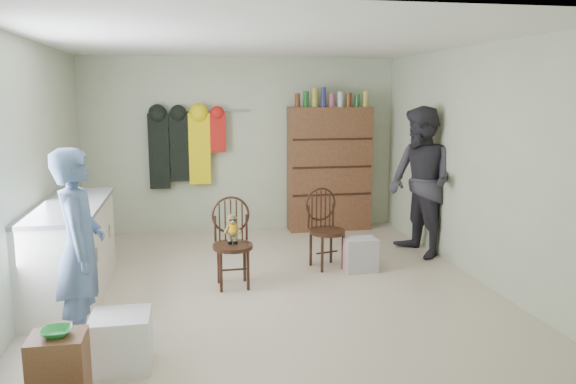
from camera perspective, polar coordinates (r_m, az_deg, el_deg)
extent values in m
plane|color=beige|center=(6.01, -2.03, -9.36)|extent=(5.00, 5.00, 0.00)
plane|color=beige|center=(8.19, -4.65, 4.76)|extent=(4.50, 0.00, 4.50)
plane|color=beige|center=(5.84, -24.53, 1.80)|extent=(0.00, 5.00, 5.00)
plane|color=beige|center=(6.44, 18.15, 2.88)|extent=(0.00, 5.00, 5.00)
plane|color=white|center=(5.69, -2.19, 15.11)|extent=(5.00, 5.00, 0.00)
cube|color=silver|center=(5.93, -21.14, -5.76)|extent=(0.60, 1.80, 0.90)
cube|color=slate|center=(5.82, -21.43, -1.30)|extent=(0.64, 1.86, 0.04)
cylinder|color=#99999E|center=(5.42, -18.83, -6.07)|extent=(0.02, 0.02, 0.14)
cylinder|color=#99999E|center=(6.29, -17.67, -3.83)|extent=(0.02, 0.02, 0.14)
cube|color=brown|center=(4.02, -22.22, -16.55)|extent=(0.34, 0.29, 0.49)
imported|color=green|center=(3.91, -22.48, -13.01)|extent=(0.19, 0.19, 0.05)
cube|color=white|center=(4.43, -16.57, -14.28)|extent=(0.43, 0.41, 0.40)
cylinder|color=#391F14|center=(5.84, -5.63, -5.52)|extent=(0.42, 0.42, 0.04)
cylinder|color=#391F14|center=(5.76, -6.82, -8.12)|extent=(0.03, 0.03, 0.41)
cylinder|color=#391F14|center=(5.79, -4.08, -7.99)|extent=(0.03, 0.03, 0.41)
cylinder|color=#391F14|center=(6.03, -7.05, -7.29)|extent=(0.03, 0.03, 0.41)
cylinder|color=#391F14|center=(6.06, -4.43, -7.17)|extent=(0.03, 0.03, 0.41)
torus|color=#391F14|center=(5.93, -5.85, -2.34)|extent=(0.40, 0.03, 0.40)
cylinder|color=#391F14|center=(5.94, -7.41, -3.72)|extent=(0.03, 0.03, 0.28)
cylinder|color=#391F14|center=(5.97, -4.23, -3.59)|extent=(0.03, 0.03, 0.28)
cylinder|color=yellow|center=(5.81, -5.68, -3.72)|extent=(0.10, 0.10, 0.09)
cylinder|color=#475128|center=(5.83, -5.66, -4.60)|extent=(0.06, 0.06, 0.14)
sphere|color=#9E7042|center=(5.79, -5.69, -2.87)|extent=(0.09, 0.09, 0.09)
cylinder|color=#475128|center=(5.78, -5.70, -2.47)|extent=(0.08, 0.08, 0.03)
cube|color=black|center=(5.75, -5.66, -2.89)|extent=(0.06, 0.01, 0.02)
cylinder|color=#391F14|center=(6.46, 4.00, -4.03)|extent=(0.50, 0.50, 0.04)
cylinder|color=#391F14|center=(6.34, 3.50, -6.39)|extent=(0.03, 0.03, 0.41)
cylinder|color=#391F14|center=(6.47, 5.62, -6.09)|extent=(0.03, 0.03, 0.41)
cylinder|color=#391F14|center=(6.58, 2.32, -5.78)|extent=(0.03, 0.03, 0.41)
cylinder|color=#391F14|center=(6.71, 4.39, -5.50)|extent=(0.03, 0.03, 0.41)
torus|color=#391F14|center=(6.54, 3.34, -1.24)|extent=(0.39, 0.13, 0.40)
cylinder|color=#391F14|center=(6.48, 2.10, -2.55)|extent=(0.03, 0.03, 0.27)
cylinder|color=#391F14|center=(6.64, 4.60, -2.29)|extent=(0.03, 0.03, 0.27)
cube|color=#E57972|center=(6.45, 7.31, -6.31)|extent=(0.36, 0.29, 0.38)
imported|color=slate|center=(4.68, -20.37, -5.44)|extent=(0.42, 0.61, 1.59)
imported|color=#2D2B33|center=(7.04, 13.34, 0.98)|extent=(0.86, 1.01, 1.84)
cube|color=brown|center=(8.25, 4.20, 2.36)|extent=(1.20, 0.38, 1.80)
cube|color=#391F14|center=(8.12, 4.51, -0.26)|extent=(1.16, 0.02, 0.03)
cube|color=#391F14|center=(8.06, 4.55, 2.54)|extent=(1.16, 0.02, 0.03)
cube|color=#391F14|center=(8.02, 4.59, 5.37)|extent=(1.16, 0.02, 0.03)
cylinder|color=#592D14|center=(7.97, 0.95, 9.31)|extent=(0.08, 0.08, 0.19)
cylinder|color=#19591E|center=(7.99, 1.84, 9.41)|extent=(0.08, 0.08, 0.22)
cylinder|color=#A59933|center=(8.02, 2.73, 9.56)|extent=(0.09, 0.09, 0.27)
cylinder|color=navy|center=(8.05, 3.61, 9.60)|extent=(0.07, 0.07, 0.28)
cylinder|color=#8C3F59|center=(8.08, 4.47, 9.28)|extent=(0.08, 0.08, 0.19)
cylinder|color=#B2B2B7|center=(8.11, 5.34, 9.36)|extent=(0.08, 0.08, 0.22)
cylinder|color=#592D14|center=(8.15, 6.20, 9.29)|extent=(0.08, 0.08, 0.20)
cylinder|color=#19591E|center=(8.19, 7.05, 9.21)|extent=(0.07, 0.07, 0.18)
cylinder|color=#A59933|center=(8.22, 7.89, 9.35)|extent=(0.08, 0.08, 0.23)
cylinder|color=#99999E|center=(8.07, -7.51, 8.19)|extent=(1.00, 0.02, 0.02)
cube|color=black|center=(8.04, -12.97, 4.05)|extent=(0.28, 0.10, 1.05)
cube|color=black|center=(8.03, -10.98, 4.47)|extent=(0.26, 0.10, 0.95)
cube|color=yellow|center=(8.03, -8.98, 4.36)|extent=(0.30, 0.10, 1.00)
cube|color=red|center=(8.02, -7.15, 6.01)|extent=(0.22, 0.10, 0.55)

